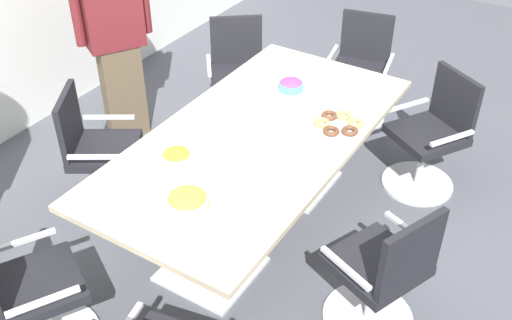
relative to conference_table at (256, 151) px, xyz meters
The scene contains 15 objects.
ground_plane 0.63m from the conference_table, ahead, with size 10.00×10.00×0.01m, color #4C4F56.
conference_table is the anchor object (origin of this frame).
office_chair_0 1.72m from the conference_table, ahead, with size 0.64×0.64×0.91m.
office_chair_1 1.39m from the conference_table, 38.26° to the left, with size 0.76×0.76×0.91m.
office_chair_2 1.16m from the conference_table, 109.89° to the left, with size 0.74×0.74×0.91m.
office_chair_3 1.62m from the conference_table, 162.35° to the left, with size 0.73×0.73×0.91m.
office_chair_5 1.16m from the conference_table, 110.28° to the right, with size 0.70×0.70×0.91m.
office_chair_6 1.38m from the conference_table, 38.62° to the right, with size 0.74×0.74×0.91m.
person_standing_1 1.64m from the conference_table, 74.99° to the left, with size 0.57×0.41×1.70m.
snack_bowl_chips_orange 0.58m from the conference_table, 153.24° to the left, with size 0.19×0.19×0.08m.
snack_bowl_candy_mix 0.66m from the conference_table, ahead, with size 0.18×0.18×0.08m.
snack_bowl_chips_yellow 0.84m from the conference_table, behind, with size 0.24×0.24×0.12m.
donut_platter 0.57m from the conference_table, 47.99° to the right, with size 0.32×0.31×0.04m.
plate_stack 0.45m from the conference_table, 144.83° to the right, with size 0.20×0.20×0.05m.
napkin_pile 0.23m from the conference_table, 50.67° to the left, with size 0.15×0.15×0.09m, color white.
Camera 1 is at (-2.77, -1.72, 2.94)m, focal length 42.93 mm.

